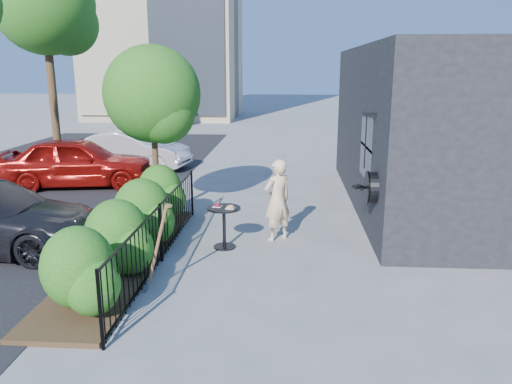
# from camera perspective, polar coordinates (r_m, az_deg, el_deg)

# --- Properties ---
(ground) EXTENTS (120.00, 120.00, 0.00)m
(ground) POSITION_cam_1_polar(r_m,az_deg,el_deg) (9.23, -1.53, -8.12)
(ground) COLOR gray
(ground) RESTS_ON ground
(shop_building) EXTENTS (6.22, 9.00, 4.00)m
(shop_building) POSITION_cam_1_polar(r_m,az_deg,el_deg) (13.91, 23.65, 6.75)
(shop_building) COLOR black
(shop_building) RESTS_ON ground
(fence) EXTENTS (0.05, 6.05, 1.10)m
(fence) POSITION_cam_1_polar(r_m,az_deg,el_deg) (9.29, -10.83, -4.54)
(fence) COLOR black
(fence) RESTS_ON ground
(planting_bed) EXTENTS (1.30, 6.00, 0.08)m
(planting_bed) POSITION_cam_1_polar(r_m,az_deg,el_deg) (9.66, -14.75, -7.31)
(planting_bed) COLOR #382616
(planting_bed) RESTS_ON ground
(shrubs) EXTENTS (1.10, 5.60, 1.24)m
(shrubs) POSITION_cam_1_polar(r_m,az_deg,el_deg) (9.50, -14.23, -3.42)
(shrubs) COLOR #165A14
(shrubs) RESTS_ON ground
(patio_tree) EXTENTS (2.20, 2.20, 3.94)m
(patio_tree) POSITION_cam_1_polar(r_m,az_deg,el_deg) (11.69, -11.49, 10.24)
(patio_tree) COLOR #3F2B19
(patio_tree) RESTS_ON ground
(street_tree_far) EXTENTS (4.40, 4.40, 8.28)m
(street_tree_far) POSITION_cam_1_polar(r_m,az_deg,el_deg) (25.02, -22.91, 18.56)
(street_tree_far) COLOR #3F2B19
(street_tree_far) RESTS_ON ground
(cafe_table) EXTENTS (0.66, 0.66, 0.88)m
(cafe_table) POSITION_cam_1_polar(r_m,az_deg,el_deg) (9.82, -3.67, -3.20)
(cafe_table) COLOR black
(cafe_table) RESTS_ON ground
(woman) EXTENTS (0.74, 0.70, 1.70)m
(woman) POSITION_cam_1_polar(r_m,az_deg,el_deg) (10.18, 2.47, -0.94)
(woman) COLOR beige
(woman) RESTS_ON ground
(shovel) EXTENTS (0.50, 0.19, 1.48)m
(shovel) POSITION_cam_1_polar(r_m,az_deg,el_deg) (8.07, -11.37, -6.77)
(shovel) COLOR brown
(shovel) RESTS_ON ground
(car_red) EXTENTS (4.62, 2.44, 1.50)m
(car_red) POSITION_cam_1_polar(r_m,az_deg,el_deg) (15.83, -19.74, 3.26)
(car_red) COLOR #97100C
(car_red) RESTS_ON ground
(car_silver) EXTENTS (4.20, 2.02, 1.33)m
(car_silver) POSITION_cam_1_polar(r_m,az_deg,el_deg) (18.21, -13.98, 4.70)
(car_silver) COLOR silver
(car_silver) RESTS_ON ground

